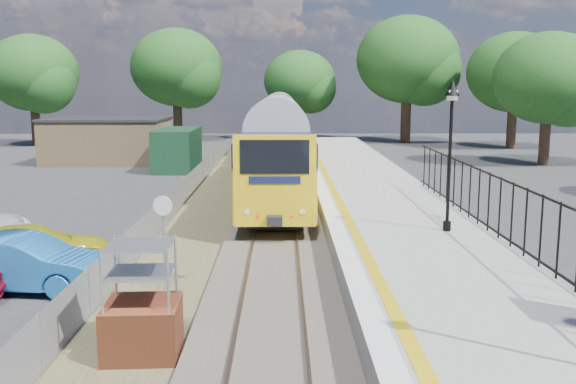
{
  "coord_description": "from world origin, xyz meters",
  "views": [
    {
      "loc": [
        0.25,
        -13.19,
        5.26
      ],
      "look_at": [
        0.42,
        6.68,
        2.0
      ],
      "focal_mm": 40.0,
      "sensor_mm": 36.0,
      "label": 1
    }
  ],
  "objects_px": {
    "car_blue": "(23,263)",
    "train": "(278,133)",
    "victorian_lamp_north": "(451,120)",
    "brick_plinth": "(142,302)",
    "speed_sign": "(163,228)",
    "car_yellow": "(34,247)"
  },
  "relations": [
    {
      "from": "car_blue",
      "to": "train",
      "type": "bearing_deg",
      "value": -7.63
    },
    {
      "from": "victorian_lamp_north",
      "to": "brick_plinth",
      "type": "xyz_separation_m",
      "value": [
        -7.8,
        -7.18,
        -3.18
      ]
    },
    {
      "from": "speed_sign",
      "to": "car_blue",
      "type": "relative_size",
      "value": 0.57
    },
    {
      "from": "car_blue",
      "to": "brick_plinth",
      "type": "bearing_deg",
      "value": -129.29
    },
    {
      "from": "victorian_lamp_north",
      "to": "train",
      "type": "relative_size",
      "value": 0.11
    },
    {
      "from": "brick_plinth",
      "to": "car_blue",
      "type": "bearing_deg",
      "value": 133.66
    },
    {
      "from": "victorian_lamp_north",
      "to": "speed_sign",
      "type": "relative_size",
      "value": 1.81
    },
    {
      "from": "car_yellow",
      "to": "car_blue",
      "type": "bearing_deg",
      "value": 168.69
    },
    {
      "from": "victorian_lamp_north",
      "to": "brick_plinth",
      "type": "height_order",
      "value": "victorian_lamp_north"
    },
    {
      "from": "brick_plinth",
      "to": "speed_sign",
      "type": "bearing_deg",
      "value": 94.14
    },
    {
      "from": "brick_plinth",
      "to": "speed_sign",
      "type": "relative_size",
      "value": 0.91
    },
    {
      "from": "car_yellow",
      "to": "speed_sign",
      "type": "bearing_deg",
      "value": -142.43
    },
    {
      "from": "train",
      "to": "brick_plinth",
      "type": "xyz_separation_m",
      "value": [
        -2.5,
        -29.01,
        -1.23
      ]
    },
    {
      "from": "train",
      "to": "speed_sign",
      "type": "distance_m",
      "value": 25.17
    },
    {
      "from": "victorian_lamp_north",
      "to": "car_blue",
      "type": "distance_m",
      "value": 12.69
    },
    {
      "from": "brick_plinth",
      "to": "car_blue",
      "type": "distance_m",
      "value": 5.81
    },
    {
      "from": "victorian_lamp_north",
      "to": "car_yellow",
      "type": "distance_m",
      "value": 12.85
    },
    {
      "from": "car_blue",
      "to": "car_yellow",
      "type": "relative_size",
      "value": 1.0
    },
    {
      "from": "victorian_lamp_north",
      "to": "car_yellow",
      "type": "relative_size",
      "value": 1.03
    },
    {
      "from": "speed_sign",
      "to": "brick_plinth",
      "type": "bearing_deg",
      "value": -73.02
    },
    {
      "from": "speed_sign",
      "to": "car_blue",
      "type": "distance_m",
      "value": 3.84
    },
    {
      "from": "car_yellow",
      "to": "victorian_lamp_north",
      "type": "bearing_deg",
      "value": -110.16
    }
  ]
}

